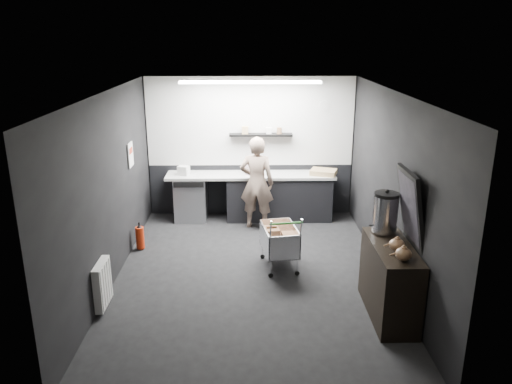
{
  "coord_description": "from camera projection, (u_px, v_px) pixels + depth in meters",
  "views": [
    {
      "loc": [
        -0.03,
        -6.73,
        3.45
      ],
      "look_at": [
        0.08,
        0.4,
        1.18
      ],
      "focal_mm": 35.0,
      "sensor_mm": 36.0,
      "label": 1
    }
  ],
  "objects": [
    {
      "name": "wall_front",
      "position": [
        253.0,
        282.0,
        4.43
      ],
      "size": [
        5.5,
        0.0,
        5.5
      ],
      "primitive_type": "plane",
      "rotation": [
        -1.57,
        0.0,
        0.0
      ],
      "color": "black",
      "rests_on": "floor"
    },
    {
      "name": "white_container",
      "position": [
        184.0,
        171.0,
        9.4
      ],
      "size": [
        0.24,
        0.21,
        0.18
      ],
      "primitive_type": "cube",
      "rotation": [
        0.0,
        0.0,
        -0.34
      ],
      "color": "silver",
      "rests_on": "prep_counter"
    },
    {
      "name": "wall_clock",
      "position": [
        324.0,
        106.0,
        9.42
      ],
      "size": [
        0.2,
        0.03,
        0.2
      ],
      "primitive_type": "cylinder",
      "rotation": [
        1.57,
        0.0,
        0.0
      ],
      "color": "silver",
      "rests_on": "wall_back"
    },
    {
      "name": "floating_shelf",
      "position": [
        261.0,
        135.0,
        9.47
      ],
      "size": [
        1.2,
        0.22,
        0.04
      ],
      "primitive_type": "cube",
      "color": "black",
      "rests_on": "wall_back"
    },
    {
      "name": "ceiling_strip",
      "position": [
        250.0,
        82.0,
        8.41
      ],
      "size": [
        2.4,
        0.2,
        0.04
      ],
      "primitive_type": "cube",
      "color": "white",
      "rests_on": "ceiling"
    },
    {
      "name": "wall_back",
      "position": [
        250.0,
        147.0,
        9.67
      ],
      "size": [
        5.5,
        0.0,
        5.5
      ],
      "primitive_type": "plane",
      "rotation": [
        1.57,
        0.0,
        0.0
      ],
      "color": "black",
      "rests_on": "floor"
    },
    {
      "name": "person",
      "position": [
        257.0,
        183.0,
        9.08
      ],
      "size": [
        0.69,
        0.53,
        1.72
      ],
      "primitive_type": "imported",
      "rotation": [
        0.0,
        0.0,
        2.94
      ],
      "color": "#B9A693",
      "rests_on": "floor"
    },
    {
      "name": "poster",
      "position": [
        130.0,
        155.0,
        8.2
      ],
      "size": [
        0.02,
        0.3,
        0.4
      ],
      "primitive_type": "cube",
      "color": "white",
      "rests_on": "wall_left"
    },
    {
      "name": "poster_red_band",
      "position": [
        130.0,
        151.0,
        8.18
      ],
      "size": [
        0.02,
        0.22,
        0.1
      ],
      "primitive_type": "cube",
      "color": "#B72A16",
      "rests_on": "poster"
    },
    {
      "name": "cardboard_box",
      "position": [
        323.0,
        172.0,
        9.45
      ],
      "size": [
        0.56,
        0.49,
        0.09
      ],
      "primitive_type": "cube",
      "rotation": [
        0.0,
        0.0,
        -0.33
      ],
      "color": "#9F8255",
      "rests_on": "prep_counter"
    },
    {
      "name": "wall_right",
      "position": [
        392.0,
        189.0,
        7.08
      ],
      "size": [
        0.0,
        5.5,
        5.5
      ],
      "primitive_type": "plane",
      "rotation": [
        1.57,
        0.0,
        -1.57
      ],
      "color": "black",
      "rests_on": "floor"
    },
    {
      "name": "kitchen_wall_panel",
      "position": [
        250.0,
        122.0,
        9.5
      ],
      "size": [
        3.95,
        0.02,
        1.7
      ],
      "primitive_type": "cube",
      "color": "silver",
      "rests_on": "wall_back"
    },
    {
      "name": "prep_counter",
      "position": [
        258.0,
        196.0,
        9.63
      ],
      "size": [
        3.2,
        0.61,
        0.9
      ],
      "color": "black",
      "rests_on": "floor"
    },
    {
      "name": "pink_tub",
      "position": [
        250.0,
        168.0,
        9.46
      ],
      "size": [
        0.23,
        0.23,
        0.23
      ],
      "primitive_type": "cylinder",
      "color": "beige",
      "rests_on": "prep_counter"
    },
    {
      "name": "dado_panel",
      "position": [
        251.0,
        189.0,
        9.91
      ],
      "size": [
        3.95,
        0.02,
        1.0
      ],
      "primitive_type": "cube",
      "color": "black",
      "rests_on": "wall_back"
    },
    {
      "name": "ceiling",
      "position": [
        251.0,
        93.0,
        6.64
      ],
      "size": [
        5.5,
        5.5,
        0.0
      ],
      "primitive_type": "plane",
      "rotation": [
        3.14,
        0.0,
        0.0
      ],
      "color": "silver",
      "rests_on": "wall_back"
    },
    {
      "name": "fire_extinguisher",
      "position": [
        140.0,
        237.0,
        8.3
      ],
      "size": [
        0.14,
        0.14,
        0.46
      ],
      "color": "#B0260B",
      "rests_on": "floor"
    },
    {
      "name": "shopping_cart",
      "position": [
        279.0,
        241.0,
        7.62
      ],
      "size": [
        0.6,
        0.89,
        0.9
      ],
      "color": "silver",
      "rests_on": "floor"
    },
    {
      "name": "radiator",
      "position": [
        102.0,
        284.0,
        6.47
      ],
      "size": [
        0.1,
        0.5,
        0.6
      ],
      "primitive_type": "cube",
      "color": "silver",
      "rests_on": "wall_left"
    },
    {
      "name": "wall_left",
      "position": [
        109.0,
        190.0,
        7.02
      ],
      "size": [
        0.0,
        5.5,
        5.5
      ],
      "primitive_type": "plane",
      "rotation": [
        1.57,
        0.0,
        1.57
      ],
      "color": "black",
      "rests_on": "floor"
    },
    {
      "name": "sideboard",
      "position": [
        391.0,
        270.0,
        6.29
      ],
      "size": [
        0.54,
        1.27,
        1.91
      ],
      "color": "black",
      "rests_on": "floor"
    },
    {
      "name": "floor",
      "position": [
        251.0,
        275.0,
        7.46
      ],
      "size": [
        5.5,
        5.5,
        0.0
      ],
      "primitive_type": "plane",
      "color": "black",
      "rests_on": "ground"
    }
  ]
}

